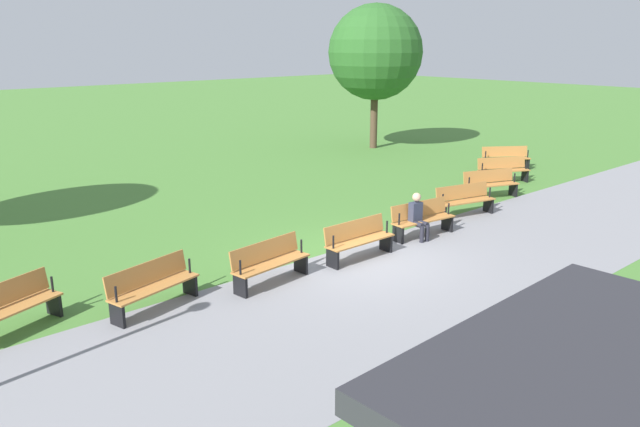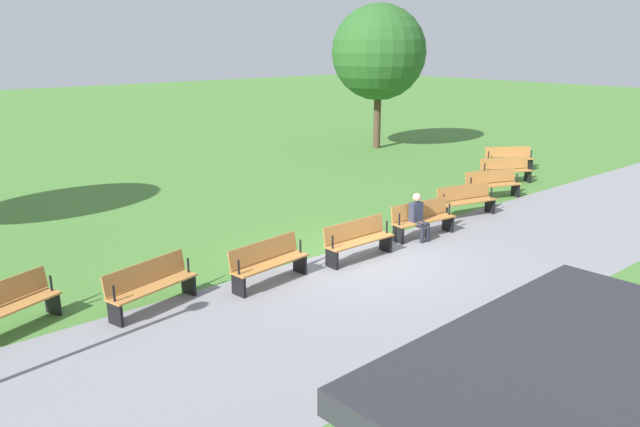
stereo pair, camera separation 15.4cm
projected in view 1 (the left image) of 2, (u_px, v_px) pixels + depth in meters
ground_plane at (360, 259)px, 14.20m from camera, size 120.00×120.00×0.00m
path_paving at (418, 280)px, 12.95m from camera, size 38.82×5.08×0.01m
bench_0 at (506, 157)px, 23.96m from camera, size 1.80×1.42×0.89m
bench_1 at (503, 169)px, 21.73m from camera, size 1.86×1.26×0.89m
bench_2 at (490, 183)px, 19.61m from camera, size 1.90×1.08×0.89m
bench_3 at (464, 200)px, 17.61m from camera, size 1.91×0.89×0.89m
bench_4 at (422, 218)px, 15.78m from camera, size 1.89×0.69×0.89m
bench_5 at (358, 239)px, 14.12m from camera, size 1.85×0.47×0.89m
bench_6 at (269, 262)px, 12.68m from camera, size 1.89×0.69×0.89m
bench_7 at (152, 285)px, 11.46m from camera, size 1.91×0.89×0.89m
bench_8 at (7, 308)px, 10.49m from camera, size 1.90×1.08×0.89m
person_seated at (418, 215)px, 15.46m from camera, size 0.37×0.55×1.20m
tree_1 at (375, 52)px, 27.75m from camera, size 4.28×4.28×6.50m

